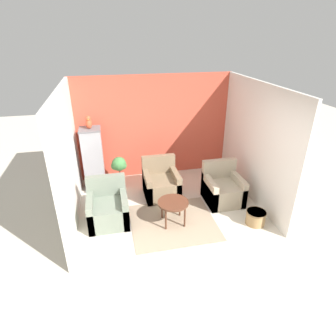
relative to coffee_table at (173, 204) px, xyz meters
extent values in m
plane|color=beige|center=(0.04, -0.91, -0.43)|extent=(20.00, 20.00, 0.00)
cube|color=#C64C38|center=(0.04, 2.25, 0.84)|extent=(3.89, 0.06, 2.54)
cube|color=silver|center=(-1.87, 0.65, 0.84)|extent=(0.06, 3.13, 2.54)
cube|color=silver|center=(1.96, 0.65, 0.84)|extent=(0.06, 3.13, 2.54)
cube|color=gray|center=(0.00, 0.00, -0.42)|extent=(1.65, 1.51, 0.01)
cylinder|color=#512D1E|center=(0.00, 0.00, 0.03)|extent=(0.60, 0.60, 0.04)
cylinder|color=#512D1E|center=(-0.18, -0.18, -0.21)|extent=(0.04, 0.04, 0.44)
cylinder|color=#512D1E|center=(0.18, -0.18, -0.21)|extent=(0.04, 0.04, 0.44)
cylinder|color=#512D1E|center=(-0.18, 0.18, -0.21)|extent=(0.04, 0.04, 0.44)
cylinder|color=#512D1E|center=(0.18, 0.18, -0.21)|extent=(0.04, 0.04, 0.44)
cube|color=slate|center=(-1.23, 0.30, -0.21)|extent=(0.76, 0.79, 0.45)
cube|color=slate|center=(-1.23, 0.62, 0.23)|extent=(0.76, 0.14, 0.42)
cube|color=slate|center=(-1.56, 0.30, -0.13)|extent=(0.12, 0.79, 0.60)
cube|color=slate|center=(-0.91, 0.30, -0.13)|extent=(0.12, 0.79, 0.60)
cube|color=tan|center=(1.25, 0.51, -0.21)|extent=(0.76, 0.79, 0.45)
cube|color=tan|center=(1.25, 0.84, 0.23)|extent=(0.76, 0.14, 0.42)
cube|color=tan|center=(0.93, 0.51, -0.13)|extent=(0.12, 0.79, 0.60)
cube|color=tan|center=(1.58, 0.51, -0.13)|extent=(0.12, 0.79, 0.60)
cube|color=#7A664C|center=(-0.03, 1.04, -0.21)|extent=(0.76, 0.79, 0.45)
cube|color=#7A664C|center=(-0.03, 1.36, 0.23)|extent=(0.76, 0.14, 0.42)
cube|color=#7A664C|center=(-0.35, 1.04, -0.13)|extent=(0.12, 0.79, 0.60)
cube|color=#7A664C|center=(0.30, 1.04, -0.13)|extent=(0.12, 0.79, 0.60)
cube|color=slate|center=(-1.49, 1.76, -0.40)|extent=(0.50, 0.50, 0.07)
cube|color=#939399|center=(-1.49, 1.76, 0.33)|extent=(0.45, 0.45, 1.39)
cube|color=slate|center=(-1.49, 1.76, 1.04)|extent=(0.47, 0.47, 0.03)
ellipsoid|color=#D14C2D|center=(-1.49, 1.76, 1.17)|extent=(0.14, 0.17, 0.22)
sphere|color=#D14C2D|center=(-1.49, 1.74, 1.29)|extent=(0.12, 0.12, 0.12)
cone|color=gold|center=(-1.49, 1.69, 1.29)|extent=(0.05, 0.05, 0.05)
cone|color=#D14C2D|center=(-1.49, 1.84, 1.15)|extent=(0.07, 0.14, 0.19)
cylinder|color=beige|center=(-0.91, 1.67, -0.32)|extent=(0.21, 0.21, 0.23)
cylinder|color=brown|center=(-0.91, 1.67, -0.07)|extent=(0.03, 0.03, 0.27)
sphere|color=#427F42|center=(-0.91, 1.67, 0.18)|extent=(0.33, 0.33, 0.33)
sphere|color=#427F42|center=(-1.00, 1.70, 0.12)|extent=(0.20, 0.20, 0.20)
sphere|color=#427F42|center=(-0.83, 1.64, 0.14)|extent=(0.18, 0.18, 0.18)
cylinder|color=#A37F51|center=(1.57, -0.38, -0.29)|extent=(0.37, 0.37, 0.28)
cylinder|color=brown|center=(1.57, -0.38, -0.17)|extent=(0.39, 0.39, 0.02)
camera|label=1|loc=(-1.08, -4.40, 2.99)|focal=30.00mm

